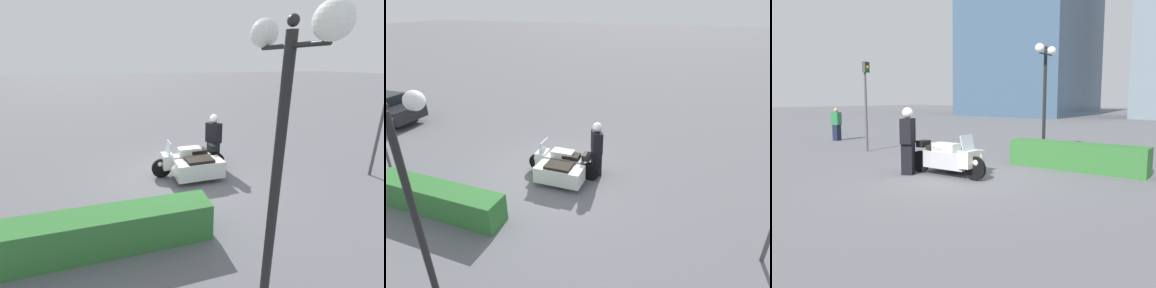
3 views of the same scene
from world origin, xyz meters
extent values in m
plane|color=slate|center=(0.00, 0.00, 0.00)|extent=(160.00, 160.00, 0.00)
cylinder|color=black|center=(0.66, -0.09, 0.30)|extent=(0.61, 0.11, 0.60)
cylinder|color=black|center=(-1.17, -0.12, 0.30)|extent=(0.61, 0.11, 0.60)
cylinder|color=black|center=(-0.45, 0.50, 0.24)|extent=(0.47, 0.11, 0.47)
cube|color=#B7B7BC|center=(-0.26, -0.10, 0.44)|extent=(1.30, 0.42, 0.45)
cube|color=silver|center=(-0.26, -0.10, 0.76)|extent=(0.71, 0.38, 0.24)
cube|color=black|center=(-0.55, -0.11, 0.74)|extent=(0.52, 0.38, 0.12)
cube|color=silver|center=(0.47, -0.09, 0.53)|extent=(0.33, 0.53, 0.44)
cube|color=silver|center=(0.42, -0.09, 0.94)|extent=(0.12, 0.51, 0.40)
sphere|color=white|center=(0.70, -0.09, 0.46)|extent=(0.18, 0.18, 0.18)
cube|color=silver|center=(-0.39, 0.50, 0.39)|extent=(1.47, 0.71, 0.50)
sphere|color=silver|center=(0.23, 0.51, 0.42)|extent=(0.47, 0.48, 0.47)
cube|color=black|center=(-0.39, 0.50, 0.68)|extent=(0.81, 0.59, 0.09)
cube|color=black|center=(-1.06, -0.12, 0.81)|extent=(0.25, 0.36, 0.18)
cube|color=black|center=(-1.24, -0.53, 0.42)|extent=(0.43, 0.45, 0.84)
cube|color=black|center=(-1.24, -0.53, 1.18)|extent=(0.50, 0.58, 0.67)
sphere|color=tan|center=(-1.24, -0.53, 1.63)|extent=(0.23, 0.23, 0.23)
sphere|color=white|center=(-1.24, -0.53, 1.67)|extent=(0.29, 0.29, 0.29)
cube|color=#337033|center=(2.16, 2.82, 0.39)|extent=(3.91, 0.73, 0.78)
cylinder|color=black|center=(0.17, 4.94, 1.88)|extent=(0.12, 0.12, 3.76)
cylinder|color=black|center=(0.17, 4.94, 3.61)|extent=(0.05, 1.00, 0.05)
sphere|color=white|center=(0.17, 5.43, 3.77)|extent=(0.32, 0.32, 0.32)
sphere|color=white|center=(0.17, 4.44, 3.77)|extent=(0.32, 0.32, 0.32)
sphere|color=black|center=(0.17, 4.94, 3.84)|extent=(0.12, 0.12, 0.12)
cylinder|color=#4C4C4C|center=(-5.75, 1.70, 1.51)|extent=(0.09, 0.09, 3.03)
camera|label=1|loc=(1.90, 7.25, 3.45)|focal=24.00mm
camera|label=2|loc=(-3.70, 7.65, 5.10)|focal=28.00mm
camera|label=3|loc=(5.96, -7.62, 2.05)|focal=35.00mm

